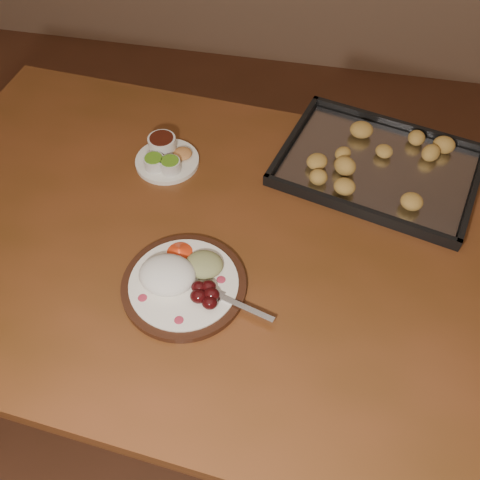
# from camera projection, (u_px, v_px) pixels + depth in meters

# --- Properties ---
(ground) EXTENTS (4.00, 4.00, 0.00)m
(ground) POSITION_uv_depth(u_px,v_px,m) (225.00, 446.00, 1.59)
(ground) COLOR brown
(ground) RESTS_ON ground
(dining_table) EXTENTS (1.57, 1.02, 0.75)m
(dining_table) POSITION_uv_depth(u_px,v_px,m) (235.00, 270.00, 1.19)
(dining_table) COLOR brown
(dining_table) RESTS_ON ground
(dinner_plate) EXTENTS (0.31, 0.24, 0.06)m
(dinner_plate) POSITION_uv_depth(u_px,v_px,m) (182.00, 280.00, 1.03)
(dinner_plate) COLOR black
(dinner_plate) RESTS_ON dining_table
(condiment_saucer) EXTENTS (0.15, 0.15, 0.05)m
(condiment_saucer) POSITION_uv_depth(u_px,v_px,m) (165.00, 156.00, 1.25)
(condiment_saucer) COLOR white
(condiment_saucer) RESTS_ON dining_table
(baking_tray) EXTENTS (0.51, 0.43, 0.05)m
(baking_tray) POSITION_uv_depth(u_px,v_px,m) (378.00, 165.00, 1.24)
(baking_tray) COLOR black
(baking_tray) RESTS_ON dining_table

